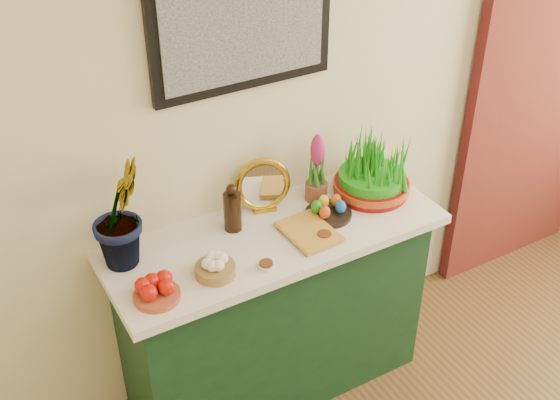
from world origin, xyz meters
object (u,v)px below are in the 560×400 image
(mirror, at_px, (263,185))
(wheatgrass_sabzeh, at_px, (372,169))
(sideboard, at_px, (274,315))
(hyacinth_green, at_px, (117,199))
(book, at_px, (290,239))

(mirror, relative_size, wheatgrass_sabzeh, 0.74)
(sideboard, bearing_deg, wheatgrass_sabzeh, 3.98)
(hyacinth_green, height_order, book, hyacinth_green)
(sideboard, distance_m, hyacinth_green, 0.95)
(hyacinth_green, xyz_separation_m, mirror, (0.62, 0.04, -0.16))
(mirror, xyz_separation_m, book, (-0.02, -0.26, -0.10))
(mirror, xyz_separation_m, wheatgrass_sabzeh, (0.47, -0.13, 0.00))
(mirror, bearing_deg, book, -94.79)
(sideboard, xyz_separation_m, book, (0.02, -0.10, 0.48))
(hyacinth_green, xyz_separation_m, wheatgrass_sabzeh, (1.09, -0.09, -0.16))
(wheatgrass_sabzeh, bearing_deg, hyacinth_green, 175.44)
(sideboard, xyz_separation_m, wheatgrass_sabzeh, (0.51, 0.04, 0.58))
(mirror, distance_m, book, 0.28)
(hyacinth_green, bearing_deg, wheatgrass_sabzeh, -46.92)
(hyacinth_green, distance_m, wheatgrass_sabzeh, 1.10)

